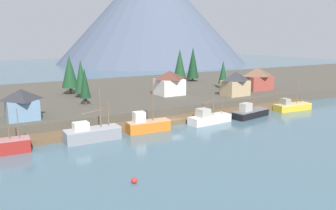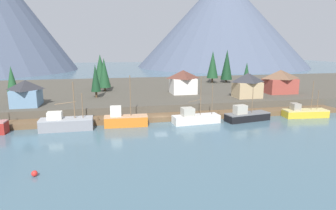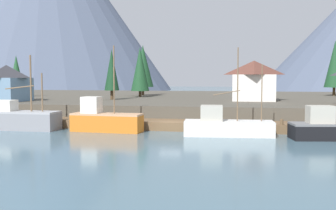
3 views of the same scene
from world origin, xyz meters
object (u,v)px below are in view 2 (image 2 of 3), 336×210
object	(u,v)px
conifer_mid_right	(96,78)
conifer_centre	(227,65)
conifer_back_right	(100,69)
fishing_boat_orange	(125,119)
conifer_near_right	(104,73)
house_red	(280,81)
fishing_boat_grey	(66,123)
house_white	(183,82)
fishing_boat_black	(246,116)
house_tan	(247,85)
conifer_back_left	(12,79)
channel_buoy	(34,173)
fishing_boat_white	(195,118)
fishing_boat_yellow	(304,113)
conifer_near_left	(246,74)
conifer_mid_left	(213,65)
house_blue	(26,93)

from	to	relation	value
conifer_mid_right	conifer_centre	xyz separation A→B (m)	(42.53, 21.25, 1.34)
conifer_back_right	fishing_boat_orange	bearing A→B (deg)	-82.29
conifer_near_right	house_red	bearing A→B (deg)	-15.90
fishing_boat_grey	house_red	world-z (taller)	house_red
house_white	conifer_mid_right	size ratio (longest dim) A/B	0.82
fishing_boat_orange	house_red	size ratio (longest dim) A/B	1.18
conifer_mid_right	conifer_back_right	xyz separation A→B (m)	(0.95, 15.63, 1.08)
fishing_boat_black	house_tan	xyz separation A→B (m)	(5.98, 11.79, 4.50)
conifer_back_left	conifer_back_right	bearing A→B (deg)	26.89
conifer_centre	channel_buoy	distance (m)	76.62
fishing_boat_white	fishing_boat_orange	bearing A→B (deg)	173.14
fishing_boat_yellow	conifer_near_right	world-z (taller)	conifer_near_right
fishing_boat_orange	fishing_boat_yellow	xyz separation A→B (m)	(37.44, -0.58, -0.36)
house_tan	conifer_mid_right	bearing A→B (deg)	168.12
conifer_near_left	conifer_back_left	distance (m)	61.01
conifer_near_left	conifer_mid_left	bearing A→B (deg)	101.90
house_tan	channel_buoy	size ratio (longest dim) A/B	9.07
fishing_boat_white	conifer_back_right	distance (m)	39.57
fishing_boat_grey	house_tan	xyz separation A→B (m)	(40.42, 11.07, 4.29)
conifer_mid_left	conifer_centre	xyz separation A→B (m)	(5.01, -0.11, -0.08)
fishing_boat_grey	conifer_back_left	world-z (taller)	conifer_back_left
house_red	house_blue	world-z (taller)	house_red
channel_buoy	conifer_near_right	bearing A→B (deg)	80.36
fishing_boat_orange	fishing_boat_white	world-z (taller)	fishing_boat_orange
fishing_boat_orange	fishing_boat_grey	bearing A→B (deg)	-175.79
house_tan	house_blue	size ratio (longest dim) A/B	0.98
house_white	house_tan	xyz separation A→B (m)	(13.52, -9.17, -0.07)
house_white	channel_buoy	size ratio (longest dim) A/B	9.32
conifer_near_left	house_white	bearing A→B (deg)	-172.66
house_tan	fishing_boat_orange	bearing A→B (deg)	-160.14
fishing_boat_black	conifer_near_left	world-z (taller)	conifer_near_left
fishing_boat_orange	conifer_near_left	distance (m)	42.48
fishing_boat_black	channel_buoy	size ratio (longest dim) A/B	13.51
conifer_mid_right	fishing_boat_black	bearing A→B (deg)	-33.08
fishing_boat_orange	fishing_boat_black	bearing A→B (deg)	0.74
conifer_mid_right	house_blue	bearing A→B (deg)	-152.46
fishing_boat_black	fishing_boat_yellow	distance (m)	13.41
fishing_boat_white	conifer_near_right	world-z (taller)	conifer_near_right
fishing_boat_grey	conifer_back_left	xyz separation A→B (m)	(-14.99, 23.62, 5.52)
conifer_near_left	conifer_back_right	world-z (taller)	conifer_back_right
house_white	conifer_centre	xyz separation A→B (m)	(20.48, 19.56, 2.91)
house_tan	conifer_near_right	world-z (taller)	conifer_near_right
conifer_back_left	conifer_centre	xyz separation A→B (m)	(62.38, 16.17, 1.75)
fishing_boat_orange	house_red	distance (m)	44.31
fishing_boat_black	house_red	world-z (taller)	house_red
fishing_boat_orange	conifer_mid_right	xyz separation A→B (m)	(-5.54, 18.32, 5.86)
conifer_mid_left	house_tan	bearing A→B (deg)	-93.89
fishing_boat_black	house_tan	size ratio (longest dim) A/B	1.49
fishing_boat_black	conifer_back_right	world-z (taller)	conifer_back_right
conifer_mid_right	channel_buoy	size ratio (longest dim) A/B	11.34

